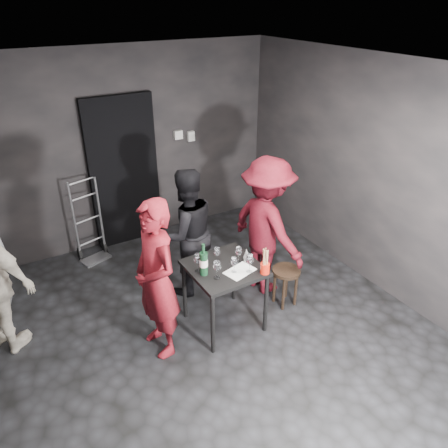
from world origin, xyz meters
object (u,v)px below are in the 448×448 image
server_red (156,272)px  wine_bottle (204,263)px  breadstick_cup (265,262)px  man_maroon (267,219)px  tasting_table (224,274)px  hand_truck (92,244)px  stool (286,277)px  woman_black (186,230)px

server_red → wine_bottle: 0.50m
wine_bottle → breadstick_cup: bearing=-28.5°
man_maroon → server_red: bearing=95.1°
server_red → man_maroon: bearing=96.8°
tasting_table → server_red: bearing=178.3°
breadstick_cup → man_maroon: bearing=53.3°
wine_bottle → server_red: bearing=176.1°
hand_truck → server_red: server_red is taller
man_maroon → breadstick_cup: bearing=136.4°
stool → man_maroon: man_maroon is taller
man_maroon → wine_bottle: 1.09m
hand_truck → tasting_table: (0.87, -2.08, 0.44)m
hand_truck → tasting_table: 2.30m
tasting_table → woman_black: size_ratio=0.45×
tasting_table → breadstick_cup: bearing=-46.1°
man_maroon → wine_bottle: bearing=102.3°
tasting_table → man_maroon: size_ratio=0.40×
tasting_table → man_maroon: man_maroon is taller
hand_truck → breadstick_cup: 2.74m
woman_black → breadstick_cup: bearing=107.2°
hand_truck → man_maroon: 2.51m
server_red → woman_black: bearing=132.5°
tasting_table → breadstick_cup: size_ratio=2.50×
woman_black → stool: bearing=135.0°
tasting_table → breadstick_cup: (0.29, -0.31, 0.23)m
tasting_table → wine_bottle: (-0.24, -0.01, 0.23)m
hand_truck → wine_bottle: (0.62, -2.10, 0.67)m
tasting_table → server_red: (-0.74, 0.02, 0.27)m
stool → man_maroon: (-0.01, 0.40, 0.58)m
woman_black → breadstick_cup: size_ratio=5.50×
tasting_table → man_maroon: (0.78, 0.35, 0.29)m
tasting_table → stool: size_ratio=1.60×
woman_black → breadstick_cup: (0.35, -1.08, 0.06)m
tasting_table → wine_bottle: wine_bottle is taller
server_red → wine_bottle: bearing=80.8°
woman_black → man_maroon: size_ratio=0.87×
wine_bottle → tasting_table: bearing=2.9°
hand_truck → man_maroon: size_ratio=0.61×
stool → wine_bottle: size_ratio=1.36×
tasting_table → server_red: server_red is taller
wine_bottle → breadstick_cup: 0.61m
server_red → breadstick_cup: 1.08m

